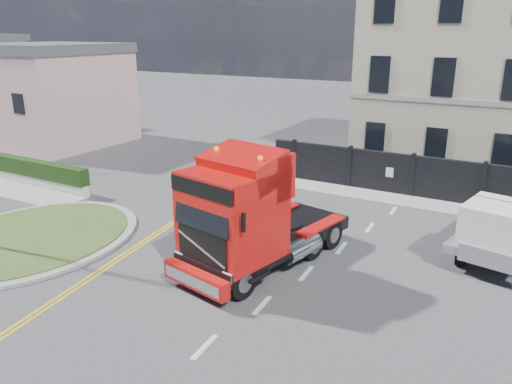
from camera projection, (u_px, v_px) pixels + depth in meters
The scene contains 11 objects.
ground at pixel (235, 250), 17.64m from camera, with size 120.00×120.00×0.00m, color #424244.
traffic_island at pixel (31, 238), 18.42m from camera, with size 6.80×6.80×0.17m.
hedge_wall at pixel (28, 171), 24.76m from camera, with size 8.00×0.55×1.35m.
pavement_side at pixel (11, 190), 24.06m from camera, with size 8.50×1.80×0.10m, color #969690.
seaside_bldg_pink at pixel (53, 99), 33.55m from camera, with size 8.00×8.00×6.00m, color #C3A298.
seaside_bldg_cream at pixel (6, 96), 39.12m from camera, with size 9.00×8.00×5.00m, color silver.
hoarding_fence at pixel (471, 185), 21.69m from camera, with size 18.80×0.25×2.00m.
georgian_building at pixel (491, 62), 26.68m from camera, with size 12.30×10.30×12.80m.
pavement_far at pixel (452, 209), 21.50m from camera, with size 20.00×1.60×0.12m, color #969690.
truck at pixel (247, 219), 15.61m from camera, with size 3.70×6.92×3.93m.
flatbed_pickup at pixel (503, 230), 16.17m from camera, with size 3.19×5.79×2.26m.
Camera 1 is at (8.64, -13.66, 7.39)m, focal length 35.00 mm.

